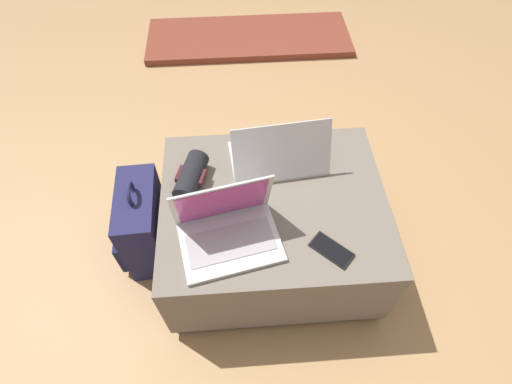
# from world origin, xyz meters

# --- Properties ---
(ground_plane) EXTENTS (14.00, 14.00, 0.00)m
(ground_plane) POSITION_xyz_m (0.00, 0.00, 0.00)
(ground_plane) COLOR tan
(ottoman) EXTENTS (0.85, 0.70, 0.42)m
(ottoman) POSITION_xyz_m (0.00, 0.00, 0.21)
(ottoman) COLOR #3D3832
(ottoman) RESTS_ON ground_plane
(laptop_near) EXTENTS (0.38, 0.30, 0.25)m
(laptop_near) POSITION_xyz_m (-0.17, -0.14, 0.47)
(laptop_near) COLOR silver
(laptop_near) RESTS_ON ottoman
(laptop_far) EXTENTS (0.39, 0.27, 0.23)m
(laptop_far) POSITION_xyz_m (0.03, 0.17, 0.46)
(laptop_far) COLOR silver
(laptop_far) RESTS_ON ottoman
(cell_phone) EXTENTS (0.16, 0.15, 0.01)m
(cell_phone) POSITION_xyz_m (0.18, -0.23, 0.42)
(cell_phone) COLOR black
(cell_phone) RESTS_ON ottoman
(backpack) EXTENTS (0.21, 0.33, 0.46)m
(backpack) POSITION_xyz_m (-0.55, 0.07, 0.19)
(backpack) COLOR #23234C
(backpack) RESTS_ON ground_plane
(wrist_brace) EXTENTS (0.14, 0.21, 0.08)m
(wrist_brace) POSITION_xyz_m (-0.31, 0.10, 0.46)
(wrist_brace) COLOR black
(wrist_brace) RESTS_ON ottoman
(fireplace_hearth) EXTENTS (1.40, 0.50, 0.04)m
(fireplace_hearth) POSITION_xyz_m (0.00, 1.67, 0.02)
(fireplace_hearth) COLOR brown
(fireplace_hearth) RESTS_ON ground_plane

